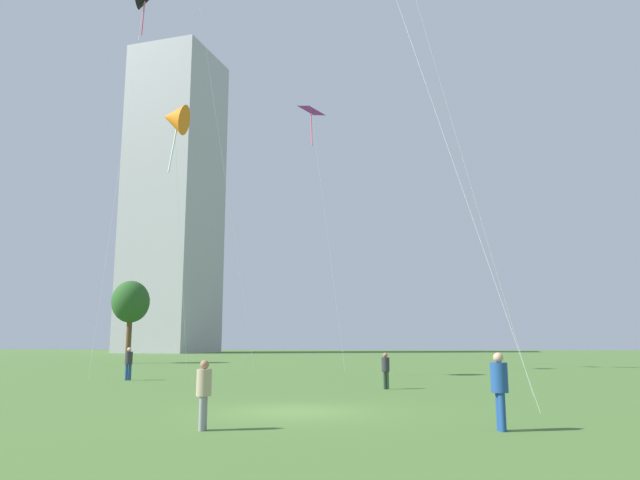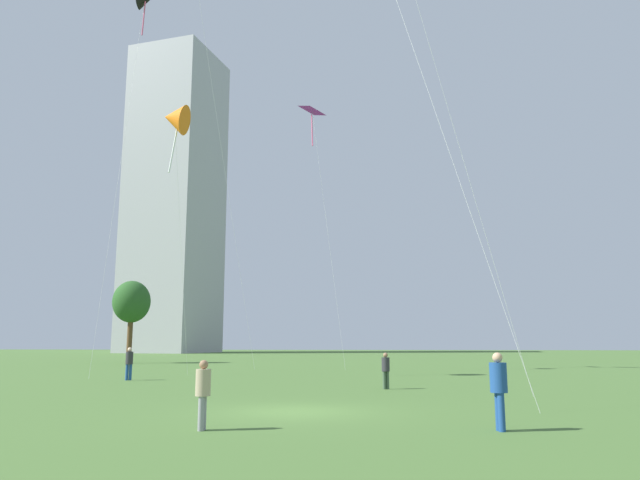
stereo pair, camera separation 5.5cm
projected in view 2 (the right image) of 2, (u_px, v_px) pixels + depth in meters
ground at (295, 412)px, 18.11m from camera, size 280.00×280.00×0.00m
person_standing_0 at (129, 361)px, 33.04m from camera, size 0.40×0.40×1.79m
person_standing_1 at (203, 389)px, 14.43m from camera, size 0.37×0.37×1.66m
person_standing_2 at (386, 368)px, 26.86m from camera, size 0.36×0.36×1.61m
person_standing_3 at (499, 385)px, 14.33m from camera, size 0.41×0.41×1.84m
kite_flying_0 at (175, 119)px, 37.51m from camera, size 1.71×5.20×17.06m
kite_flying_4 at (312, 114)px, 49.09m from camera, size 3.59×1.91×21.37m
park_tree_0 at (132, 302)px, 60.02m from camera, size 3.74×3.74×8.20m
distant_highrise_0 at (175, 199)px, 121.52m from camera, size 17.85×18.98×61.67m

